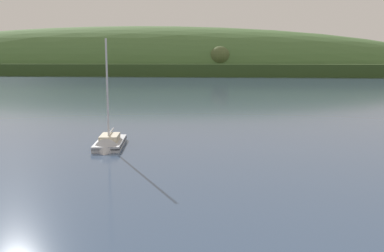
# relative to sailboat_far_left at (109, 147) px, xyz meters

# --- Properties ---
(far_shoreline_hill) EXTENTS (470.35, 102.45, 53.00)m
(far_shoreline_hill) POSITION_rel_sailboat_far_left_xyz_m (-60.74, 204.23, 0.19)
(far_shoreline_hill) COLOR #314A21
(far_shoreline_hill) RESTS_ON ground
(sailboat_far_left) EXTENTS (3.54, 7.13, 10.40)m
(sailboat_far_left) POSITION_rel_sailboat_far_left_xyz_m (0.00, 0.00, 0.00)
(sailboat_far_left) COLOR #ADB2BC
(sailboat_far_left) RESTS_ON ground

